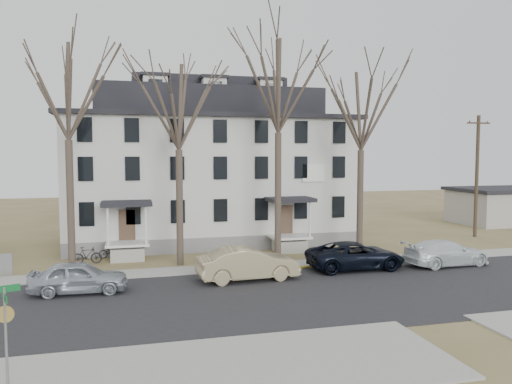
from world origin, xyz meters
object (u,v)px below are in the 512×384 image
object	(u,v)px
tree_mid_left	(178,100)
utility_pole_far	(477,175)
tree_center	(278,78)
bicycle_left	(112,252)
tree_mid_right	(362,105)
car_silver	(79,278)
bicycle_right	(87,256)
car_navy	(356,256)
tree_far_left	(67,83)
street_sign	(5,321)
boarding_house	(208,169)
car_tan	(248,264)
car_white	(446,253)

from	to	relation	value
tree_mid_left	utility_pole_far	bearing A→B (deg)	10.13
tree_center	bicycle_left	size ratio (longest dim) A/B	9.25
tree_mid_right	car_silver	world-z (taller)	tree_mid_right
bicycle_right	tree_mid_right	bearing A→B (deg)	-98.86
tree_mid_left	car_silver	world-z (taller)	tree_mid_left
utility_pole_far	car_navy	size ratio (longest dim) A/B	1.72
utility_pole_far	bicycle_right	bearing A→B (deg)	-174.48
tree_far_left	tree_mid_right	bearing A→B (deg)	0.00
car_silver	street_sign	xyz separation A→B (m)	(-1.07, -9.33, 1.13)
tree_far_left	tree_center	size ratio (longest dim) A/B	0.93
bicycle_left	bicycle_right	xyz separation A→B (m)	(-1.37, -1.39, 0.09)
bicycle_right	tree_center	bearing A→B (deg)	-101.18
boarding_house	car_tan	world-z (taller)	boarding_house
car_silver	utility_pole_far	bearing A→B (deg)	-69.91
tree_mid_right	car_white	bearing A→B (deg)	-50.41
utility_pole_far	tree_mid_right	bearing A→B (deg)	-160.71
boarding_house	street_sign	xyz separation A→B (m)	(-9.27, -22.46, -3.50)
utility_pole_far	bicycle_left	world-z (taller)	utility_pole_far
utility_pole_far	bicycle_left	distance (m)	27.84
tree_mid_left	bicycle_right	distance (m)	10.62
tree_mid_right	utility_pole_far	world-z (taller)	tree_mid_right
tree_far_left	bicycle_left	distance (m)	10.52
tree_mid_left	tree_center	world-z (taller)	tree_center
tree_center	car_silver	xyz separation A→B (m)	(-11.20, -4.97, -10.33)
boarding_house	car_silver	bearing A→B (deg)	-121.99
car_navy	car_white	xyz separation A→B (m)	(5.50, -0.49, -0.03)
car_white	street_sign	size ratio (longest dim) A/B	1.77
car_navy	bicycle_left	size ratio (longest dim) A/B	3.47
car_silver	car_tan	bearing A→B (deg)	-84.84
tree_mid_left	car_navy	world-z (taller)	tree_mid_left
utility_pole_far	car_white	world-z (taller)	utility_pole_far
utility_pole_far	car_white	distance (m)	12.67
bicycle_left	bicycle_right	world-z (taller)	bicycle_right
tree_mid_right	utility_pole_far	distance (m)	13.55
bicycle_right	car_tan	bearing A→B (deg)	-129.83
utility_pole_far	car_silver	bearing A→B (deg)	-162.27
street_sign	tree_mid_right	bearing A→B (deg)	18.75
tree_far_left	car_navy	xyz separation A→B (m)	(15.45, -3.69, -9.58)
tree_far_left	street_sign	xyz separation A→B (m)	(-0.27, -14.30, -8.46)
boarding_house	street_sign	world-z (taller)	boarding_house
tree_center	tree_mid_right	size ratio (longest dim) A/B	1.15
tree_far_left	car_navy	distance (m)	18.55
bicycle_right	utility_pole_far	bearing A→B (deg)	-88.53
car_tan	tree_mid_right	bearing A→B (deg)	-64.86
boarding_house	bicycle_right	bearing A→B (deg)	-140.96
tree_far_left	car_white	bearing A→B (deg)	-11.27
tree_mid_right	car_tan	xyz separation A→B (m)	(-8.50, -4.57, -8.75)
car_navy	tree_center	bearing A→B (deg)	43.61
car_white	street_sign	bearing A→B (deg)	111.54
car_white	bicycle_right	world-z (taller)	car_white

